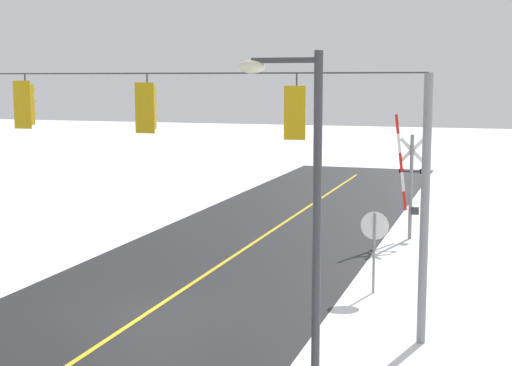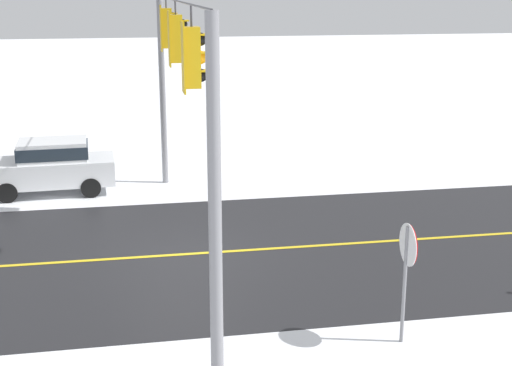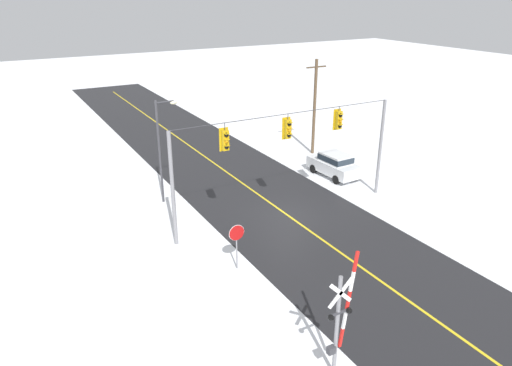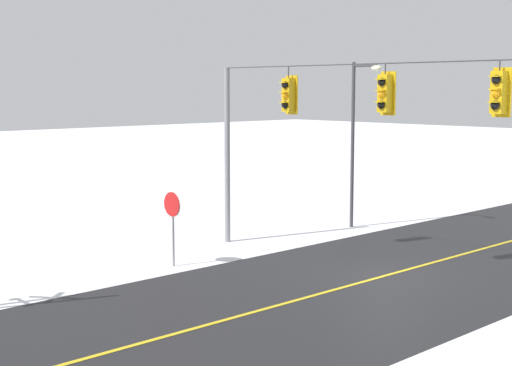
{
  "view_description": "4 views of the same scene",
  "coord_description": "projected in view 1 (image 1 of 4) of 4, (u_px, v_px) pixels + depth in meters",
  "views": [
    {
      "loc": [
        -8.51,
        16.97,
        6.05
      ],
      "look_at": [
        -2.08,
        -2.78,
        3.16
      ],
      "focal_mm": 52.31,
      "sensor_mm": 36.0,
      "label": 1
    },
    {
      "loc": [
        -16.89,
        1.19,
        6.51
      ],
      "look_at": [
        -2.45,
        -1.44,
        2.46
      ],
      "focal_mm": 50.2,
      "sensor_mm": 36.0,
      "label": 2
    },
    {
      "loc": [
        -14.21,
        -21.44,
        12.58
      ],
      "look_at": [
        -2.83,
        -1.22,
        3.08
      ],
      "focal_mm": 33.46,
      "sensor_mm": 36.0,
      "label": 3
    },
    {
      "loc": [
        13.25,
        -17.69,
        5.5
      ],
      "look_at": [
        -2.17,
        -3.15,
        2.84
      ],
      "focal_mm": 53.23,
      "sensor_mm": 36.0,
      "label": 4
    }
  ],
  "objects": [
    {
      "name": "ground_plane",
      "position": [
        147.0,
        313.0,
        19.42
      ],
      "size": [
        160.0,
        160.0,
        0.0
      ],
      "primitive_type": "plane",
      "color": "white"
    },
    {
      "name": "signal_span",
      "position": [
        148.0,
        151.0,
        18.81
      ],
      "size": [
        14.2,
        0.47,
        6.22
      ],
      "color": "gray",
      "rests_on": "ground"
    },
    {
      "name": "stop_sign",
      "position": [
        375.0,
        234.0,
        21.09
      ],
      "size": [
        0.8,
        0.09,
        2.35
      ],
      "color": "gray",
      "rests_on": "ground"
    },
    {
      "name": "railroad_crossing",
      "position": [
        410.0,
        179.0,
        28.25
      ],
      "size": [
        1.16,
        0.31,
        4.76
      ],
      "color": "gray",
      "rests_on": "ground"
    },
    {
      "name": "streetlamp_near",
      "position": [
        304.0,
        213.0,
        11.99
      ],
      "size": [
        1.39,
        0.28,
        6.5
      ],
      "color": "#38383D",
      "rests_on": "ground"
    }
  ]
}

